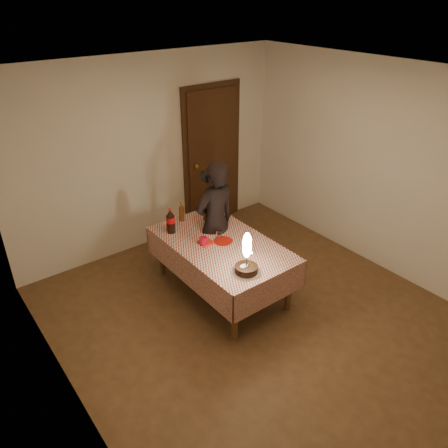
% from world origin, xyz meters
% --- Properties ---
extents(ground, '(4.00, 4.50, 0.01)m').
position_xyz_m(ground, '(0.00, 0.00, 0.00)').
color(ground, brown).
rests_on(ground, ground).
extents(room_shell, '(4.04, 4.54, 2.62)m').
position_xyz_m(room_shell, '(0.03, 0.08, 1.65)').
color(room_shell, silver).
rests_on(room_shell, ground).
extents(dining_table, '(1.02, 1.72, 0.68)m').
position_xyz_m(dining_table, '(-0.01, 0.68, 0.59)').
color(dining_table, brown).
rests_on(dining_table, ground).
extents(birthday_cake, '(0.30, 0.30, 0.47)m').
position_xyz_m(birthday_cake, '(-0.16, 0.05, 0.82)').
color(birthday_cake, white).
rests_on(birthday_cake, dining_table).
extents(red_plate, '(0.22, 0.22, 0.01)m').
position_xyz_m(red_plate, '(0.03, 0.69, 0.68)').
color(red_plate, '#AC160B').
rests_on(red_plate, dining_table).
extents(red_cup, '(0.08, 0.08, 0.10)m').
position_xyz_m(red_cup, '(-0.19, 0.77, 0.73)').
color(red_cup, '#AE0C23').
rests_on(red_cup, dining_table).
extents(clear_cup, '(0.07, 0.07, 0.09)m').
position_xyz_m(clear_cup, '(0.05, 0.80, 0.73)').
color(clear_cup, white).
rests_on(clear_cup, dining_table).
extents(napkin_stack, '(0.15, 0.15, 0.02)m').
position_xyz_m(napkin_stack, '(-0.15, 0.78, 0.69)').
color(napkin_stack, red).
rests_on(napkin_stack, dining_table).
extents(cola_bottle, '(0.10, 0.10, 0.32)m').
position_xyz_m(cola_bottle, '(-0.33, 1.24, 0.83)').
color(cola_bottle, black).
rests_on(cola_bottle, dining_table).
extents(amber_bottle_left, '(0.06, 0.06, 0.25)m').
position_xyz_m(amber_bottle_left, '(-0.07, 1.42, 0.80)').
color(amber_bottle_left, '#592C0F').
rests_on(amber_bottle_left, dining_table).
extents(amber_bottle_right, '(0.06, 0.06, 0.25)m').
position_xyz_m(amber_bottle_right, '(0.18, 1.25, 0.80)').
color(amber_bottle_right, '#592C0F').
rests_on(amber_bottle_right, dining_table).
extents(photographer, '(0.57, 0.44, 1.55)m').
position_xyz_m(photographer, '(0.13, 0.98, 0.78)').
color(photographer, black).
rests_on(photographer, ground).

